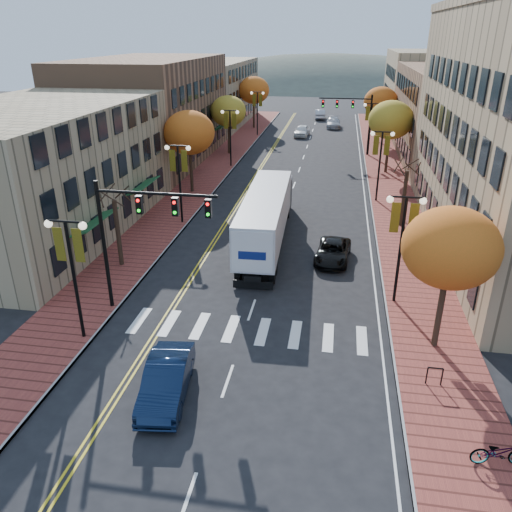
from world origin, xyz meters
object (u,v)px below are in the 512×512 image
at_px(navy_sedan, 166,380).
at_px(black_suv, 333,252).
at_px(semi_truck, 267,212).
at_px(bicycle, 499,452).

xyz_separation_m(navy_sedan, black_suv, (6.28, 14.36, -0.15)).
bearing_deg(semi_truck, bicycle, -62.10).
bearing_deg(semi_truck, black_suv, -28.87).
bearing_deg(black_suv, bicycle, -64.66).
distance_m(black_suv, bicycle, 17.09).
height_order(navy_sedan, black_suv, navy_sedan).
xyz_separation_m(black_suv, bicycle, (5.89, -16.04, 0.04)).
xyz_separation_m(semi_truck, bicycle, (10.51, -18.40, -1.59)).
bearing_deg(black_suv, semi_truck, 158.14).
bearing_deg(navy_sedan, black_suv, 59.24).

